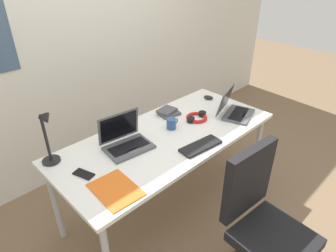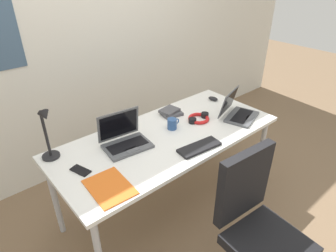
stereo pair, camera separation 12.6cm
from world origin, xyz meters
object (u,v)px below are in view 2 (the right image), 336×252
(desk_lamp, at_px, (47,135))
(computer_mouse, at_px, (213,99))
(office_chair, at_px, (258,238))
(coffee_mug, at_px, (172,124))
(cell_phone, at_px, (80,170))
(book_stack, at_px, (171,112))
(paper_folder_center, at_px, (110,187))
(headphones, at_px, (199,118))
(external_keyboard, at_px, (199,147))
(laptop_far_corner, at_px, (238,112))
(laptop_front_right, at_px, (125,139))

(desk_lamp, height_order, computer_mouse, desk_lamp)
(desk_lamp, bearing_deg, office_chair, -56.25)
(coffee_mug, relative_size, office_chair, 0.12)
(cell_phone, height_order, coffee_mug, coffee_mug)
(office_chair, bearing_deg, book_stack, 77.18)
(computer_mouse, bearing_deg, cell_phone, 171.83)
(computer_mouse, relative_size, cell_phone, 0.71)
(paper_folder_center, height_order, office_chair, office_chair)
(coffee_mug, bearing_deg, paper_folder_center, -159.69)
(office_chair, bearing_deg, paper_folder_center, 133.63)
(desk_lamp, distance_m, book_stack, 1.05)
(cell_phone, xyz_separation_m, headphones, (1.07, -0.02, 0.01))
(external_keyboard, distance_m, coffee_mug, 0.34)
(laptop_far_corner, bearing_deg, coffee_mug, 158.66)
(external_keyboard, xyz_separation_m, headphones, (0.30, 0.30, 0.01))
(computer_mouse, bearing_deg, external_keyboard, -159.47)
(laptop_far_corner, relative_size, cell_phone, 2.76)
(laptop_front_right, distance_m, paper_folder_center, 0.46)
(office_chair, bearing_deg, desk_lamp, 123.75)
(computer_mouse, distance_m, coffee_mug, 0.67)
(computer_mouse, xyz_separation_m, cell_phone, (-1.46, -0.16, -0.01))
(laptop_front_right, bearing_deg, coffee_mug, -6.54)
(cell_phone, xyz_separation_m, book_stack, (0.96, 0.21, 0.02))
(desk_lamp, xyz_separation_m, laptop_far_corner, (1.45, -0.44, -0.15))
(laptop_front_right, bearing_deg, cell_phone, -170.38)
(laptop_far_corner, relative_size, paper_folder_center, 1.21)
(office_chair, bearing_deg, laptop_front_right, 107.35)
(desk_lamp, bearing_deg, coffee_mug, -14.13)
(external_keyboard, relative_size, computer_mouse, 3.44)
(cell_phone, xyz_separation_m, coffee_mug, (0.81, 0.02, 0.04))
(cell_phone, bearing_deg, office_chair, -70.53)
(desk_lamp, distance_m, laptop_front_right, 0.52)
(external_keyboard, bearing_deg, office_chair, -90.32)
(desk_lamp, xyz_separation_m, laptop_front_right, (0.47, -0.18, -0.15))
(laptop_front_right, bearing_deg, computer_mouse, 5.08)
(laptop_far_corner, relative_size, computer_mouse, 3.91)
(laptop_front_right, height_order, cell_phone, laptop_front_right)
(paper_folder_center, bearing_deg, book_stack, 27.46)
(laptop_far_corner, xyz_separation_m, office_chair, (-0.67, -0.73, -0.39))
(cell_phone, bearing_deg, desk_lamp, 91.39)
(laptop_far_corner, height_order, headphones, laptop_far_corner)
(desk_lamp, bearing_deg, paper_folder_center, -73.97)
(external_keyboard, relative_size, coffee_mug, 2.92)
(headphones, height_order, paper_folder_center, headphones)
(laptop_far_corner, bearing_deg, laptop_front_right, 164.78)
(laptop_far_corner, distance_m, computer_mouse, 0.37)
(paper_folder_center, bearing_deg, laptop_front_right, 44.76)
(computer_mouse, relative_size, coffee_mug, 0.85)
(laptop_front_right, relative_size, coffee_mug, 3.13)
(external_keyboard, bearing_deg, coffee_mug, 90.06)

